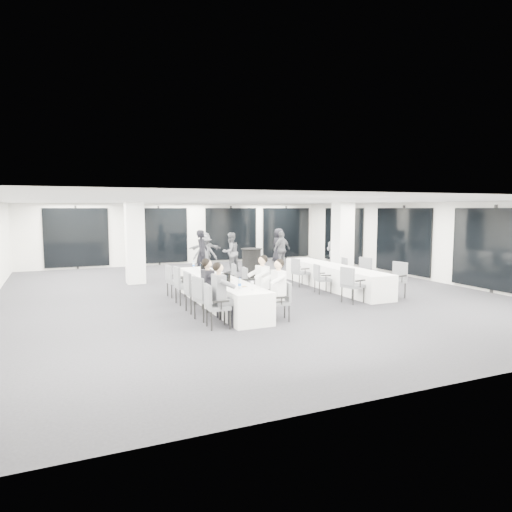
{
  "coord_description": "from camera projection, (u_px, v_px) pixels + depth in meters",
  "views": [
    {
      "loc": [
        -5.2,
        -12.81,
        2.59
      ],
      "look_at": [
        0.27,
        -0.2,
        1.15
      ],
      "focal_mm": 32.0,
      "sensor_mm": 36.0,
      "label": 1
    }
  ],
  "objects": [
    {
      "name": "room",
      "position": [
        257.0,
        244.0,
        15.24
      ],
      "size": [
        14.04,
        16.04,
        2.84
      ],
      "color": "#26262B",
      "rests_on": "ground"
    },
    {
      "name": "column_left",
      "position": [
        135.0,
        243.0,
        15.68
      ],
      "size": [
        0.6,
        0.6,
        2.8
      ],
      "primitive_type": "cube",
      "color": "white",
      "rests_on": "floor"
    },
    {
      "name": "column_right",
      "position": [
        342.0,
        241.0,
        16.45
      ],
      "size": [
        0.6,
        0.6,
        2.8
      ],
      "primitive_type": "cube",
      "color": "white",
      "rests_on": "floor"
    },
    {
      "name": "banquet_table_main",
      "position": [
        219.0,
        292.0,
        12.09
      ],
      "size": [
        0.9,
        5.0,
        0.75
      ],
      "primitive_type": "cube",
      "color": "white",
      "rests_on": "floor"
    },
    {
      "name": "banquet_table_side",
      "position": [
        334.0,
        277.0,
        14.7
      ],
      "size": [
        0.9,
        5.0,
        0.75
      ],
      "primitive_type": "cube",
      "color": "white",
      "rests_on": "floor"
    },
    {
      "name": "cocktail_table",
      "position": [
        251.0,
        263.0,
        16.83
      ],
      "size": [
        0.8,
        0.8,
        1.11
      ],
      "color": "black",
      "rests_on": "floor"
    },
    {
      "name": "chair_main_left_near",
      "position": [
        214.0,
        303.0,
        9.83
      ],
      "size": [
        0.51,
        0.56,
        0.96
      ],
      "rotation": [
        0.0,
        0.0,
        -1.62
      ],
      "color": "#515559",
      "rests_on": "floor"
    },
    {
      "name": "chair_main_left_second",
      "position": [
        204.0,
        296.0,
        10.53
      ],
      "size": [
        0.61,
        0.64,
        1.02
      ],
      "rotation": [
        0.0,
        0.0,
        -1.36
      ],
      "color": "#515559",
      "rests_on": "floor"
    },
    {
      "name": "chair_main_left_mid",
      "position": [
        193.0,
        289.0,
        11.34
      ],
      "size": [
        0.52,
        0.58,
        1.01
      ],
      "rotation": [
        0.0,
        0.0,
        -1.55
      ],
      "color": "#515559",
      "rests_on": "floor"
    },
    {
      "name": "chair_main_left_fourth",
      "position": [
        182.0,
        283.0,
        12.32
      ],
      "size": [
        0.53,
        0.59,
        1.02
      ],
      "rotation": [
        0.0,
        0.0,
        -1.54
      ],
      "color": "#515559",
      "rests_on": "floor"
    },
    {
      "name": "chair_main_left_far",
      "position": [
        173.0,
        279.0,
        13.33
      ],
      "size": [
        0.51,
        0.56,
        0.94
      ],
      "rotation": [
        0.0,
        0.0,
        -1.49
      ],
      "color": "#515559",
      "rests_on": "floor"
    },
    {
      "name": "chair_main_right_near",
      "position": [
        282.0,
        299.0,
        10.52
      ],
      "size": [
        0.53,
        0.56,
        0.89
      ],
      "rotation": [
        0.0,
        0.0,
        1.37
      ],
      "color": "#515559",
      "rests_on": "floor"
    },
    {
      "name": "chair_main_right_second",
      "position": [
        266.0,
        292.0,
        11.36
      ],
      "size": [
        0.48,
        0.53,
        0.88
      ],
      "rotation": [
        0.0,
        0.0,
        1.65
      ],
      "color": "#515559",
      "rests_on": "floor"
    },
    {
      "name": "chair_main_right_mid",
      "position": [
        254.0,
        284.0,
        12.06
      ],
      "size": [
        0.57,
        0.62,
        1.03
      ],
      "rotation": [
        0.0,
        0.0,
        1.47
      ],
      "color": "#515559",
      "rests_on": "floor"
    },
    {
      "name": "chair_main_right_fourth",
      "position": [
        240.0,
        282.0,
        12.93
      ],
      "size": [
        0.51,
        0.55,
        0.91
      ],
      "rotation": [
        0.0,
        0.0,
        1.45
      ],
      "color": "#515559",
      "rests_on": "floor"
    },
    {
      "name": "chair_main_right_far",
      "position": [
        230.0,
        277.0,
        13.74
      ],
      "size": [
        0.52,
        0.56,
        0.91
      ],
      "rotation": [
        0.0,
        0.0,
        1.43
      ],
      "color": "#515559",
      "rests_on": "floor"
    },
    {
      "name": "chair_side_left_near",
      "position": [
        351.0,
        283.0,
        12.44
      ],
      "size": [
        0.59,
        0.63,
        0.99
      ],
      "rotation": [
        0.0,
        0.0,
        -1.36
      ],
      "color": "#515559",
      "rests_on": "floor"
    },
    {
      "name": "chair_side_left_mid",
      "position": [
        321.0,
        277.0,
        13.89
      ],
      "size": [
        0.52,
        0.55,
        0.89
      ],
      "rotation": [
        0.0,
        0.0,
        -1.74
      ],
      "color": "#515559",
      "rests_on": "floor"
    },
    {
      "name": "chair_side_left_far",
      "position": [
        299.0,
        270.0,
        15.13
      ],
      "size": [
        0.52,
        0.57,
        0.94
      ],
      "rotation": [
        0.0,
        0.0,
        -1.46
      ],
      "color": "#515559",
      "rests_on": "floor"
    },
    {
      "name": "chair_side_right_near",
      "position": [
        396.0,
        278.0,
        13.22
      ],
      "size": [
        0.6,
        0.64,
        1.03
      ],
      "rotation": [
        0.0,
        0.0,
        1.74
      ],
      "color": "#515559",
      "rests_on": "floor"
    },
    {
      "name": "chair_side_right_mid",
      "position": [
        362.0,
        271.0,
        14.68
      ],
      "size": [
        0.61,
        0.64,
        1.01
      ],
      "rotation": [
        0.0,
        0.0,
        1.82
      ],
      "color": "#515559",
      "rests_on": "floor"
    },
    {
      "name": "chair_side_right_far",
      "position": [
        341.0,
        269.0,
        15.78
      ],
      "size": [
        0.53,
        0.56,
        0.88
      ],
      "rotation": [
        0.0,
        0.0,
        1.36
      ],
      "color": "#515559",
      "rests_on": "floor"
    },
    {
      "name": "seated_guest_a",
      "position": [
        222.0,
        291.0,
        9.87
      ],
      "size": [
        0.5,
        0.38,
        1.44
      ],
      "rotation": [
        0.0,
        0.0,
        -1.57
      ],
      "color": "#5C5E64",
      "rests_on": "floor"
    },
    {
      "name": "seated_guest_b",
      "position": [
        210.0,
        285.0,
        10.59
      ],
      "size": [
        0.5,
        0.38,
        1.44
      ],
      "rotation": [
        0.0,
        0.0,
        -1.57
      ],
      "color": "black",
      "rests_on": "floor"
    },
    {
      "name": "seated_guest_c",
      "position": [
        276.0,
        286.0,
        10.44
      ],
      "size": [
        0.5,
        0.38,
        1.44
      ],
      "rotation": [
        0.0,
        0.0,
        1.57
      ],
      "color": "white",
      "rests_on": "floor"
    },
    {
      "name": "seated_guest_d",
      "position": [
        260.0,
        280.0,
        11.26
      ],
      "size": [
        0.5,
        0.38,
        1.44
      ],
      "rotation": [
        0.0,
        0.0,
        1.57
      ],
      "color": "white",
      "rests_on": "floor"
    },
    {
      "name": "standing_guest_a",
      "position": [
        202.0,
        250.0,
        17.68
      ],
      "size": [
        0.9,
        0.93,
        1.99
      ],
      "primitive_type": "imported",
      "rotation": [
        0.0,
        0.0,
        0.94
      ],
      "color": "black",
      "rests_on": "floor"
    },
    {
      "name": "standing_guest_b",
      "position": [
        231.0,
        250.0,
        18.54
      ],
      "size": [
        1.0,
        0.77,
        1.83
      ],
      "primitive_type": "imported",
      "rotation": [
        0.0,
        0.0,
        3.44
      ],
      "color": "#5C5E64",
      "rests_on": "floor"
    },
    {
      "name": "standing_guest_c",
      "position": [
        205.0,
        251.0,
        18.63
      ],
      "size": [
        1.22,
        0.89,
        1.7
      ],
      "primitive_type": "imported",
      "rotation": [
        0.0,
        0.0,
        2.81
      ],
      "color": "#5C5E64",
      "rests_on": "floor"
    },
    {
      "name": "standing_guest_d",
      "position": [
        282.0,
        247.0,
        19.9
      ],
      "size": [
        1.2,
        0.9,
        1.81
      ],
      "primitive_type": "imported",
      "rotation": [
        0.0,
        0.0,
        3.46
      ],
      "color": "#5C5E64",
      "rests_on": "floor"
    },
    {
      "name": "standing_guest_e",
      "position": [
        279.0,
        243.0,
        21.62
      ],
      "size": [
        0.82,
        1.03,
        1.86
      ],
      "primitive_type": "imported",
      "rotation": [
        0.0,
        0.0,
        1.93
      ],
      "color": "black",
      "rests_on": "floor"
    },
    {
      "name": "standing_guest_f",
      "position": [
        205.0,
        247.0,
        20.1
      ],
      "size": [
        1.67,
        0.86,
        1.74
      ],
      "primitive_type": "imported",
      "rotation": [
        0.0,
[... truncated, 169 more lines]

